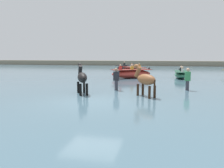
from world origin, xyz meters
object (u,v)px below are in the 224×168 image
object	(u,v)px
boat_mid_channel	(181,74)
person_onlooker_right	(116,81)
boat_near_starboard	(131,74)
horse_trailing_chestnut	(145,80)
horse_lead_black	(82,78)
boat_distant_west	(133,70)
person_spectator_far	(188,81)
boat_mid_outer	(123,68)

from	to	relation	value
boat_mid_channel	person_onlooker_right	bearing A→B (deg)	-117.76
boat_near_starboard	person_onlooker_right	bearing A→B (deg)	-89.83
horse_trailing_chestnut	boat_mid_channel	world-z (taller)	horse_trailing_chestnut
horse_lead_black	person_onlooker_right	world-z (taller)	horse_lead_black
boat_near_starboard	boat_distant_west	distance (m)	4.88
boat_mid_channel	person_onlooker_right	xyz separation A→B (m)	(-4.44, -8.43, 0.24)
boat_mid_channel	horse_trailing_chestnut	bearing A→B (deg)	-104.55
horse_lead_black	boat_distant_west	distance (m)	14.03
boat_mid_channel	person_spectator_far	bearing A→B (deg)	-92.23
horse_trailing_chestnut	boat_distant_west	world-z (taller)	horse_trailing_chestnut
horse_lead_black	boat_mid_channel	size ratio (longest dim) A/B	0.55
boat_distant_west	boat_mid_outer	bearing A→B (deg)	110.15
horse_lead_black	boat_near_starboard	xyz separation A→B (m)	(1.54, 9.11, -0.45)
horse_lead_black	boat_mid_outer	world-z (taller)	horse_lead_black
person_spectator_far	horse_lead_black	bearing A→B (deg)	-156.84
person_onlooker_right	person_spectator_far	bearing A→B (deg)	11.07
boat_near_starboard	horse_trailing_chestnut	bearing A→B (deg)	-78.72
boat_mid_outer	person_onlooker_right	size ratio (longest dim) A/B	2.25
boat_mid_outer	boat_distant_west	world-z (taller)	boat_distant_west
boat_mid_channel	boat_near_starboard	bearing A→B (deg)	-167.98
horse_lead_black	boat_mid_outer	xyz separation A→B (m)	(-0.85, 19.31, -0.48)
boat_distant_west	person_onlooker_right	size ratio (longest dim) A/B	2.08
horse_lead_black	horse_trailing_chestnut	xyz separation A→B (m)	(3.37, -0.07, -0.02)
horse_lead_black	boat_mid_channel	bearing A→B (deg)	59.19
boat_mid_outer	boat_mid_channel	bearing A→B (deg)	-53.50
person_onlooker_right	horse_lead_black	bearing A→B (deg)	-133.80
boat_mid_channel	boat_distant_west	xyz separation A→B (m)	(-4.89, 3.91, 0.06)
boat_distant_west	horse_lead_black	bearing A→B (deg)	-94.55
horse_lead_black	person_spectator_far	size ratio (longest dim) A/B	1.20
horse_trailing_chestnut	boat_mid_outer	bearing A→B (deg)	102.27
horse_trailing_chestnut	person_onlooker_right	xyz separation A→B (m)	(-1.81, 1.70, -0.27)
boat_near_starboard	horse_lead_black	bearing A→B (deg)	-99.59
boat_near_starboard	person_onlooker_right	world-z (taller)	person_onlooker_right
boat_mid_channel	person_onlooker_right	size ratio (longest dim) A/B	2.18
horse_trailing_chestnut	person_onlooker_right	size ratio (longest dim) A/B	1.17
horse_trailing_chestnut	boat_mid_outer	distance (m)	19.84
person_spectator_far	person_onlooker_right	bearing A→B (deg)	-168.93
boat_near_starboard	boat_mid_outer	bearing A→B (deg)	103.16
horse_trailing_chestnut	person_spectator_far	bearing A→B (deg)	47.08
horse_lead_black	person_spectator_far	distance (m)	6.21
horse_lead_black	boat_distant_west	world-z (taller)	horse_lead_black
horse_trailing_chestnut	horse_lead_black	bearing A→B (deg)	178.84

